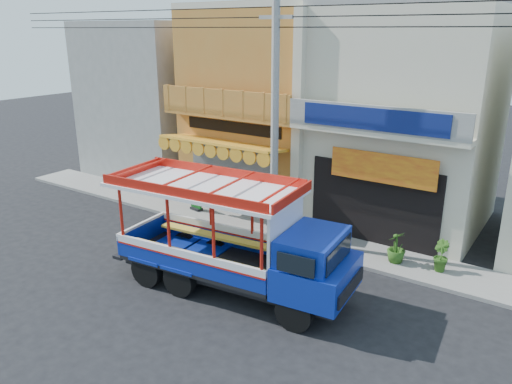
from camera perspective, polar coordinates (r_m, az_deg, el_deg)
ground at (r=15.03m, az=-1.52°, el=-10.68°), size 90.00×90.00×0.00m
sidewalk at (r=18.08m, az=5.89°, el=-5.39°), size 30.00×2.00×0.12m
shophouse_left at (r=22.24m, az=1.96°, el=10.01°), size 6.00×7.50×8.24m
shophouse_right at (r=19.76m, az=17.02°, el=8.21°), size 6.00×6.75×8.24m
party_pilaster at (r=18.10m, az=4.77°, el=7.74°), size 0.35×0.30×8.00m
filler_building_left at (r=26.66m, az=-11.06°, el=10.38°), size 6.00×6.00×7.60m
utility_pole at (r=16.55m, az=2.64°, el=10.43°), size 28.00×0.26×9.00m
songthaew_truck at (r=13.85m, az=-1.00°, el=-5.91°), size 7.31×2.95×3.33m
green_sign at (r=20.68m, az=-6.87°, el=-0.99°), size 0.62×0.38×0.95m
potted_plant_b at (r=16.47m, az=20.31°, el=-6.83°), size 0.67×0.69×0.98m
potted_plant_c at (r=16.59m, az=15.76°, el=-6.07°), size 0.74×0.74×1.03m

